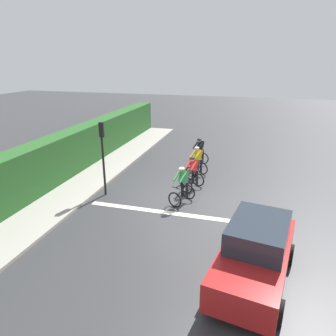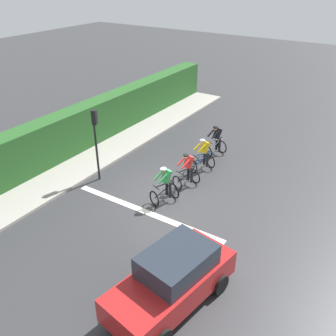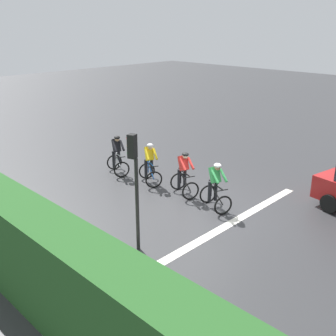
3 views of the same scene
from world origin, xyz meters
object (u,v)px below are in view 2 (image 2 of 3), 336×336
cyclist_lead (216,141)px  traffic_light_near_crossing (96,135)px  cyclist_mid (187,171)px  cyclist_fourth (165,185)px  cyclist_second (203,155)px  car_red (173,279)px

cyclist_lead → traffic_light_near_crossing: 6.32m
cyclist_mid → cyclist_fourth: bearing=-95.2°
cyclist_second → cyclist_lead: bearing=96.6°
cyclist_mid → cyclist_lead: bearing=95.3°
cyclist_mid → car_red: size_ratio=0.38×
cyclist_lead → cyclist_fourth: 5.06m
car_red → cyclist_fourth: bearing=125.6°
cyclist_lead → cyclist_mid: same height
cyclist_second → traffic_light_near_crossing: bearing=-137.6°
cyclist_fourth → car_red: (3.07, -4.28, 0.08)m
cyclist_second → car_red: car_red is taller
cyclist_second → cyclist_fourth: 3.27m
traffic_light_near_crossing → cyclist_mid: bearing=23.3°
cyclist_second → car_red: 8.15m
cyclist_second → cyclist_mid: size_ratio=1.00×
cyclist_lead → cyclist_second: (0.21, -1.78, 0.00)m
cyclist_lead → traffic_light_near_crossing: size_ratio=0.50×
cyclist_second → traffic_light_near_crossing: (-3.64, -3.33, 1.43)m
cyclist_lead → cyclist_mid: 3.50m
cyclist_mid → cyclist_fourth: size_ratio=1.00×
cyclist_second → car_red: size_ratio=0.38×
car_red → cyclist_mid: bearing=116.6°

